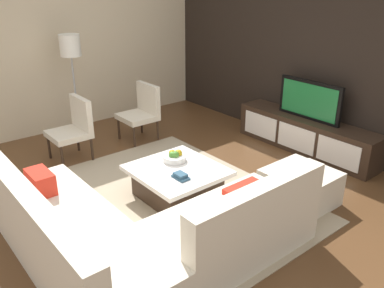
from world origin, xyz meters
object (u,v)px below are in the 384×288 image
media_console (306,135)px  television (310,100)px  accent_chair_near (74,125)px  sectional_couch (135,232)px  accent_chair_far (142,109)px  book_stack (181,176)px  fruit_bowl (175,157)px  coffee_table (177,182)px  floor_lamp (71,52)px  ottoman (300,187)px

media_console → television: bearing=90.0°
television → accent_chair_near: (-1.90, -2.72, -0.29)m
sectional_couch → accent_chair_far: bearing=145.6°
sectional_couch → book_stack: sectional_couch is taller
fruit_bowl → accent_chair_far: size_ratio=0.32×
media_console → coffee_table: (-0.10, -2.30, -0.05)m
television → accent_chair_near: 3.32m
television → floor_lamp: bearing=-138.2°
coffee_table → ottoman: bearing=45.7°
television → ottoman: size_ratio=1.43×
television → fruit_bowl: size_ratio=3.59×
television → coffee_table: 2.37m
television → book_stack: 2.44m
fruit_bowl → coffee_table: bearing=-29.6°
television → ottoman: (0.88, -1.30, -0.58)m
fruit_bowl → television: bearing=82.7°
television → sectional_couch: 3.34m
floor_lamp → media_console: bearing=41.8°
accent_chair_far → sectional_couch: bearing=-42.3°
accent_chair_near → floor_lamp: (-0.73, 0.38, 0.86)m
accent_chair_near → media_console: bearing=57.6°
media_console → television: 0.53m
television → accent_chair_far: bearing=-140.4°
floor_lamp → fruit_bowl: size_ratio=5.77×
television → sectional_couch: size_ratio=0.42×
television → accent_chair_near: size_ratio=1.15×
accent_chair_far → book_stack: accent_chair_far is taller
floor_lamp → accent_chair_near: bearing=-27.3°
media_console → sectional_couch: bearing=-80.9°
television → ottoman: 1.67m
floor_lamp → coffee_table: bearing=1.0°
television → accent_chair_far: 2.50m
television → floor_lamp: 3.56m
sectional_couch → accent_chair_far: 2.97m
fruit_bowl → media_console: bearing=82.7°
coffee_table → floor_lamp: bearing=-179.0°
floor_lamp → book_stack: 2.90m
book_stack → accent_chair_far: bearing=157.8°
accent_chair_far → book_stack: 2.20m
media_console → accent_chair_far: (-1.92, -1.58, 0.24)m
fruit_bowl → sectional_couch: bearing=-52.9°
book_stack → ottoman: bearing=55.7°
coffee_table → accent_chair_far: accent_chair_far is taller
media_console → floor_lamp: (-2.62, -2.34, 1.10)m
ottoman → book_stack: (-0.76, -1.12, 0.21)m
floor_lamp → accent_chair_far: 1.34m
ottoman → accent_chair_near: bearing=-152.9°
coffee_table → ottoman: ottoman is taller
media_console → accent_chair_near: bearing=-124.9°
coffee_table → accent_chair_far: bearing=158.6°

